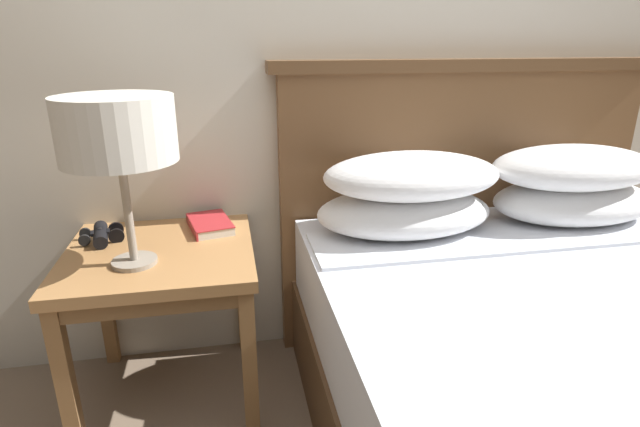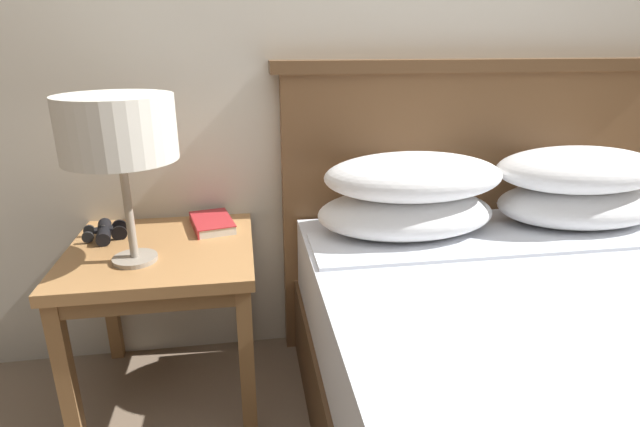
% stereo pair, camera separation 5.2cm
% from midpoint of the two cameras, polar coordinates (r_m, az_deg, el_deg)
% --- Properties ---
extents(wall_back, '(8.00, 0.06, 2.60)m').
position_cam_midpoint_polar(wall_back, '(1.86, 1.07, 22.78)').
color(wall_back, beige).
rests_on(wall_back, ground_plane).
extents(nightstand, '(0.58, 0.58, 0.56)m').
position_cam_midpoint_polar(nightstand, '(1.70, -16.63, -5.92)').
color(nightstand, '#AD7A47').
rests_on(nightstand, ground_plane).
extents(bed, '(1.50, 1.87, 1.12)m').
position_cam_midpoint_polar(bed, '(1.56, 28.96, -16.96)').
color(bed, '#4E3520').
rests_on(bed, ground_plane).
extents(table_lamp, '(0.31, 0.31, 0.49)m').
position_cam_midpoint_polar(table_lamp, '(1.47, -21.16, 8.82)').
color(table_lamp, gray).
rests_on(table_lamp, nightstand).
extents(book_on_nightstand, '(0.17, 0.23, 0.03)m').
position_cam_midpoint_polar(book_on_nightstand, '(1.78, -11.48, -1.06)').
color(book_on_nightstand, silver).
rests_on(book_on_nightstand, nightstand).
extents(binoculars_pair, '(0.15, 0.16, 0.05)m').
position_cam_midpoint_polar(binoculars_pair, '(1.79, -22.63, -1.93)').
color(binoculars_pair, black).
rests_on(binoculars_pair, nightstand).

